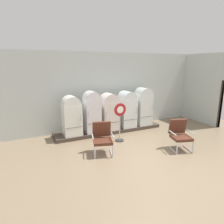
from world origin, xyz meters
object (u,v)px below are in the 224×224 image
refrigerator_0 (72,115)px  sign_stand (120,123)px  refrigerator_1 (92,111)px  refrigerator_2 (109,111)px  armchair_right (180,134)px  refrigerator_4 (143,105)px  armchair_left (102,137)px  refrigerator_3 (127,108)px

refrigerator_0 → sign_stand: bearing=-34.9°
refrigerator_1 → refrigerator_2: bearing=1.2°
armchair_right → refrigerator_2: bearing=119.2°
armchair_right → sign_stand: (-1.46, 1.47, 0.16)m
refrigerator_0 → refrigerator_2: bearing=0.0°
refrigerator_2 → refrigerator_4: size_ratio=0.91×
refrigerator_1 → refrigerator_2: (0.76, 0.02, -0.08)m
armchair_right → sign_stand: 2.08m
refrigerator_1 → refrigerator_4: bearing=-0.1°
refrigerator_1 → refrigerator_4: refrigerator_4 is taller
refrigerator_4 → refrigerator_0: bearing=179.7°
refrigerator_1 → armchair_left: (-0.26, -1.68, -0.47)m
refrigerator_3 → armchair_left: bearing=-137.2°
refrigerator_0 → armchair_left: 1.82m
sign_stand → refrigerator_3: bearing=49.9°
refrigerator_2 → armchair_right: 2.90m
refrigerator_0 → refrigerator_4: size_ratio=0.91×
refrigerator_4 → armchair_right: bearing=-95.3°
refrigerator_0 → refrigerator_3: size_ratio=0.98×
refrigerator_3 → sign_stand: bearing=-130.1°
refrigerator_1 → sign_stand: refrigerator_1 is taller
refrigerator_4 → armchair_left: bearing=-147.8°
refrigerator_1 → armchair_right: refrigerator_1 is taller
refrigerator_0 → armchair_right: size_ratio=1.50×
refrigerator_1 → armchair_left: 1.76m
refrigerator_0 → sign_stand: 1.83m
refrigerator_0 → armchair_right: 3.90m
refrigerator_2 → refrigerator_1: bearing=-178.8°
refrigerator_3 → armchair_left: refrigerator_3 is taller
refrigerator_0 → refrigerator_4: (3.19, -0.02, 0.08)m
sign_stand → refrigerator_2: bearing=86.5°
refrigerator_2 → armchair_left: size_ratio=1.50×
refrigerator_0 → refrigerator_4: bearing=-0.3°
refrigerator_3 → armchair_left: (-1.85, -1.72, -0.41)m
refrigerator_0 → refrigerator_1: refrigerator_1 is taller
refrigerator_3 → refrigerator_4: size_ratio=0.93×
armchair_left → armchair_right: same height
refrigerator_1 → sign_stand: (0.70, -1.02, -0.31)m
refrigerator_1 → sign_stand: bearing=-55.8°
refrigerator_2 → armchair_right: (1.40, -2.51, -0.39)m
refrigerator_0 → armchair_left: size_ratio=1.50×
refrigerator_1 → refrigerator_2: 0.76m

